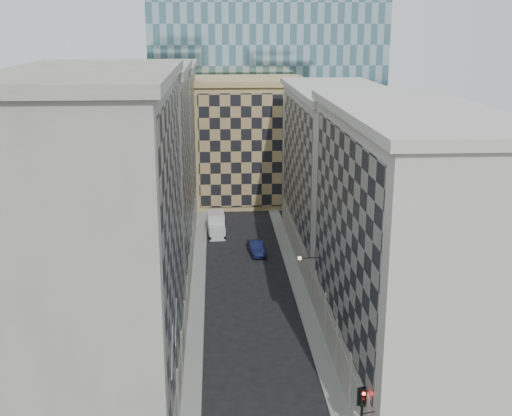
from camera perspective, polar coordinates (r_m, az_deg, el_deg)
name	(u,v)px	position (r m, az deg, el deg)	size (l,w,h in m)	color
sidewalk_west	(197,297)	(65.15, -5.24, -7.88)	(1.50, 100.00, 0.15)	gray
sidewalk_east	(301,294)	(65.66, 4.04, -7.66)	(1.50, 100.00, 0.15)	gray
bldg_left_a	(101,252)	(43.80, -13.62, -3.78)	(10.80, 22.80, 23.70)	gray
bldg_left_b	(138,182)	(64.85, -10.41, 2.30)	(10.80, 22.80, 22.70)	gray
bldg_left_c	(157,147)	(86.39, -8.78, 5.38)	(10.80, 22.80, 21.70)	gray
bldg_right_a	(405,246)	(49.43, 13.07, -3.32)	(10.80, 26.80, 20.70)	beige
bldg_right_b	(338,173)	(74.84, 7.26, 3.07)	(10.80, 28.80, 19.70)	beige
tan_block	(249,140)	(99.12, -0.64, 6.08)	(16.80, 14.80, 18.80)	#A38B56
church_tower	(232,22)	(111.71, -2.14, 16.19)	(7.20, 7.20, 51.50)	#2D2823
flagpoles_left	(174,337)	(40.11, -7.30, -11.27)	(0.10, 6.33, 2.33)	gray
bracket_lamp	(302,258)	(57.75, 4.08, -4.47)	(1.98, 0.36, 0.36)	black
traffic_light	(362,407)	(42.32, 9.40, -17.02)	(0.56, 0.52, 4.50)	black
box_truck	(216,225)	(83.76, -3.56, -1.55)	(2.41, 5.31, 2.85)	silver
dark_car	(256,248)	(76.61, 0.04, -3.56)	(1.65, 4.72, 1.56)	#10163A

